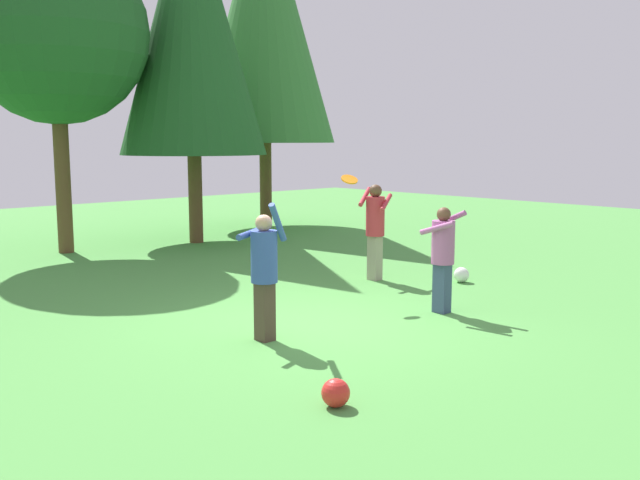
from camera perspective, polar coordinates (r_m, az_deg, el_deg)
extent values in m
plane|color=#4C9342|center=(9.87, -1.19, -6.86)|extent=(40.00, 40.00, 0.00)
cube|color=#4C382D|center=(9.05, -4.50, -5.78)|extent=(0.19, 0.22, 0.76)
cylinder|color=#334C9E|center=(8.91, -4.55, -1.35)|extent=(0.34, 0.34, 0.66)
sphere|color=tan|center=(8.85, -4.58, 1.38)|extent=(0.21, 0.21, 0.21)
cylinder|color=#334C9E|center=(8.97, -5.68, 0.54)|extent=(0.56, 0.28, 0.12)
cylinder|color=#334C9E|center=(8.75, -3.45, 1.44)|extent=(0.38, 0.21, 0.51)
cube|color=gray|center=(12.91, 4.46, -1.44)|extent=(0.19, 0.22, 0.82)
cylinder|color=#B72D38|center=(12.81, 4.50, 1.94)|extent=(0.34, 0.34, 0.71)
sphere|color=brown|center=(12.77, 4.52, 3.99)|extent=(0.23, 0.23, 0.23)
cylinder|color=#B72D38|center=(12.73, 5.38, 3.04)|extent=(0.56, 0.34, 0.30)
cylinder|color=#B72D38|center=(12.83, 3.65, 3.52)|extent=(0.56, 0.34, 0.33)
cube|color=#38476B|center=(10.62, 9.85, -3.86)|extent=(0.19, 0.22, 0.74)
cylinder|color=#A85693|center=(10.50, 9.94, -0.18)|extent=(0.34, 0.34, 0.64)
sphere|color=brown|center=(10.45, 10.00, 2.06)|extent=(0.21, 0.21, 0.21)
cylinder|color=#A85693|center=(10.29, 9.47, 0.97)|extent=(0.17, 0.55, 0.25)
cylinder|color=#A85693|center=(10.64, 10.47, 1.65)|extent=(0.17, 0.53, 0.31)
cylinder|color=orange|center=(11.27, 2.40, 4.93)|extent=(0.33, 0.32, 0.15)
sphere|color=white|center=(12.94, 11.38, -2.78)|extent=(0.28, 0.28, 0.28)
sphere|color=red|center=(6.92, 1.28, -12.27)|extent=(0.28, 0.28, 0.28)
cylinder|color=brown|center=(20.76, -4.45, 7.25)|extent=(0.35, 0.35, 4.48)
cone|color=#337033|center=(21.05, -4.57, 17.68)|extent=(4.03, 4.03, 7.17)
cylinder|color=brown|center=(16.90, -20.14, 5.23)|extent=(0.34, 0.34, 3.68)
sphere|color=#1E5123|center=(17.05, -20.66, 15.53)|extent=(4.05, 4.05, 4.05)
cylinder|color=brown|center=(17.74, -10.12, 6.18)|extent=(0.34, 0.34, 3.97)
cone|color=#1E5123|center=(17.95, -10.40, 17.02)|extent=(3.58, 3.58, 6.36)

